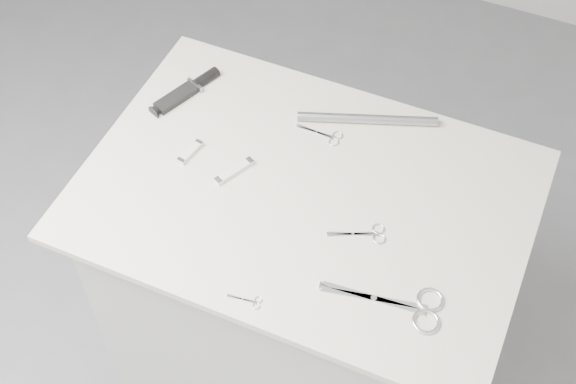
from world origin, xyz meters
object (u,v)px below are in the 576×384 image
at_px(plinth, 302,299).
at_px(sheathed_knife, 190,89).
at_px(embroidery_scissors_a, 368,234).
at_px(pocket_knife_a, 234,171).
at_px(metal_rail, 367,119).
at_px(large_shears, 408,306).
at_px(tiny_scissors, 249,301).
at_px(embroidery_scissors_b, 327,136).
at_px(pocket_knife_b, 190,152).

relative_size(plinth, sheathed_knife, 4.82).
height_order(plinth, sheathed_knife, sheathed_knife).
xyz_separation_m(embroidery_scissors_a, pocket_knife_a, (-0.34, 0.04, 0.00)).
height_order(plinth, metal_rail, metal_rail).
bearing_deg(large_shears, tiny_scissors, -167.05).
xyz_separation_m(plinth, sheathed_knife, (-0.38, 0.18, 0.48)).
xyz_separation_m(large_shears, tiny_scissors, (-0.30, -0.12, -0.00)).
bearing_deg(embroidery_scissors_a, plinth, 138.87).
height_order(large_shears, sheathed_knife, sheathed_knife).
relative_size(embroidery_scissors_b, sheathed_knife, 0.60).
bearing_deg(tiny_scissors, embroidery_scissors_b, 84.87).
xyz_separation_m(pocket_knife_a, pocket_knife_b, (-0.12, 0.01, -0.00)).
bearing_deg(embroidery_scissors_b, large_shears, -46.87).
relative_size(embroidery_scissors_a, pocket_knife_a, 1.22).
bearing_deg(sheathed_knife, pocket_knife_a, -109.78).
bearing_deg(metal_rail, embroidery_scissors_a, -69.53).
height_order(tiny_scissors, sheathed_knife, sheathed_knife).
relative_size(large_shears, embroidery_scissors_a, 2.03).
xyz_separation_m(tiny_scissors, metal_rail, (0.05, 0.56, 0.01)).
height_order(tiny_scissors, metal_rail, metal_rail).
xyz_separation_m(plinth, tiny_scissors, (0.01, -0.30, 0.47)).
height_order(embroidery_scissors_b, sheathed_knife, sheathed_knife).
bearing_deg(pocket_knife_a, large_shears, -83.75).
xyz_separation_m(pocket_knife_b, metal_rail, (0.34, 0.26, 0.01)).
height_order(plinth, embroidery_scissors_b, embroidery_scissors_b).
distance_m(embroidery_scissors_a, embroidery_scissors_b, 0.29).
bearing_deg(plinth, large_shears, -31.44).
relative_size(tiny_scissors, metal_rail, 0.22).
relative_size(plinth, metal_rail, 2.69).
xyz_separation_m(embroidery_scissors_a, tiny_scissors, (-0.16, -0.25, -0.00)).
bearing_deg(large_shears, plinth, 140.20).
xyz_separation_m(pocket_knife_a, metal_rail, (0.22, 0.27, 0.00)).
relative_size(plinth, pocket_knife_a, 8.88).
distance_m(plinth, tiny_scissors, 0.56).
distance_m(embroidery_scissors_a, metal_rail, 0.33).
relative_size(large_shears, tiny_scissors, 3.46).
bearing_deg(tiny_scissors, sheathed_knife, 121.13).
distance_m(embroidery_scissors_b, pocket_knife_a, 0.24).
height_order(embroidery_scissors_a, sheathed_knife, sheathed_knife).
bearing_deg(tiny_scissors, embroidery_scissors_a, 49.13).
height_order(pocket_knife_a, pocket_knife_b, pocket_knife_a).
relative_size(embroidery_scissors_b, metal_rail, 0.33).
xyz_separation_m(embroidery_scissors_a, embroidery_scissors_b, (-0.19, 0.23, -0.00)).
height_order(embroidery_scissors_a, metal_rail, metal_rail).
bearing_deg(sheathed_knife, tiny_scissors, -119.21).
bearing_deg(large_shears, embroidery_scissors_a, 127.05).
bearing_deg(pocket_knife_b, tiny_scissors, -124.80).
distance_m(sheathed_knife, metal_rail, 0.44).
height_order(sheathed_knife, pocket_knife_b, sheathed_knife).
bearing_deg(pocket_knife_b, pocket_knife_a, -84.17).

